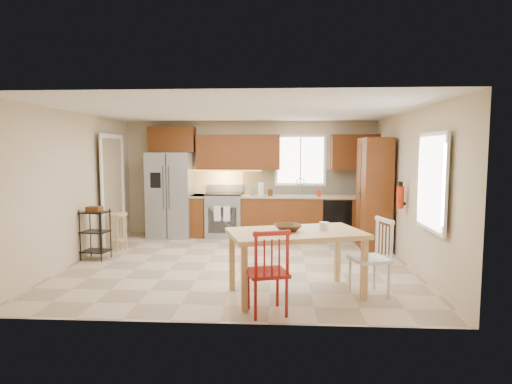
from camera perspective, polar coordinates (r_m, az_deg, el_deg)
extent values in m
plane|color=tan|center=(7.22, -2.15, -9.43)|extent=(5.50, 5.50, 0.00)
cube|color=silver|center=(7.00, -2.22, 10.75)|extent=(5.50, 5.00, 0.02)
cube|color=#CCB793|center=(9.48, -0.74, 1.85)|extent=(5.50, 0.02, 2.50)
cube|color=#CCB793|center=(4.53, -5.20, -2.31)|extent=(5.50, 0.02, 2.50)
cube|color=#CCB793|center=(7.76, -22.85, 0.57)|extent=(0.02, 5.00, 2.50)
cube|color=#CCB793|center=(7.27, 19.93, 0.37)|extent=(0.02, 5.00, 2.50)
cube|color=gray|center=(9.42, -11.28, -0.36)|extent=(0.92, 0.75, 1.82)
cube|color=gray|center=(9.31, -4.26, -3.13)|extent=(0.76, 0.63, 0.92)
cube|color=#613212|center=(9.41, -7.57, -3.13)|extent=(0.30, 0.60, 0.90)
cube|color=#613212|center=(9.27, 7.12, -3.26)|extent=(2.92, 0.60, 0.90)
cube|color=black|center=(9.04, 10.80, -3.54)|extent=(0.60, 0.02, 0.78)
cube|color=beige|center=(9.47, 7.06, 1.35)|extent=(2.92, 0.03, 0.55)
cube|color=#56290E|center=(9.56, -11.12, 6.87)|extent=(1.00, 0.35, 0.55)
cube|color=#56290E|center=(9.31, -2.37, 5.32)|extent=(1.80, 0.35, 0.75)
cube|color=#56290E|center=(9.40, 13.05, 5.18)|extent=(1.00, 0.35, 0.75)
cube|color=white|center=(9.43, 5.94, 4.23)|extent=(1.12, 0.04, 1.12)
cube|color=gray|center=(9.20, 5.97, -0.73)|extent=(0.62, 0.46, 0.16)
cube|color=#FFBF66|center=(9.33, -4.21, 2.88)|extent=(1.60, 0.30, 0.01)
imported|color=#B9240C|center=(9.12, 8.40, 0.03)|extent=(0.09, 0.09, 0.19)
cylinder|color=silver|center=(9.14, 0.67, 0.39)|extent=(0.12, 0.12, 0.28)
cylinder|color=gray|center=(9.15, -0.58, 0.08)|extent=(0.11, 0.11, 0.18)
cylinder|color=#482513|center=(9.10, 1.92, -0.08)|extent=(0.10, 0.10, 0.14)
cube|color=#613212|center=(8.37, 15.45, -0.23)|extent=(0.50, 0.95, 2.10)
cylinder|color=#B9240C|center=(7.40, 18.67, -0.68)|extent=(0.12, 0.12, 0.36)
cube|color=white|center=(6.14, 22.43, 1.25)|extent=(0.04, 1.02, 1.32)
cube|color=#8C7A59|center=(8.93, -18.67, 0.03)|extent=(0.04, 0.95, 2.10)
imported|color=#482513|center=(5.52, 4.25, -5.26)|extent=(0.43, 0.43, 0.08)
cylinder|color=silver|center=(5.65, 9.07, -4.74)|extent=(0.17, 0.17, 0.16)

